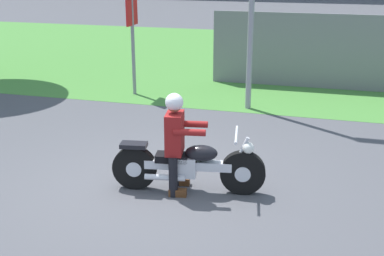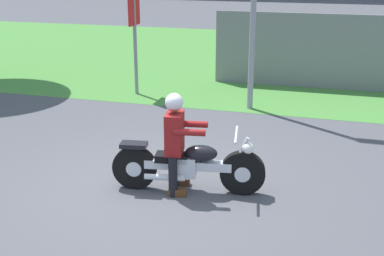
% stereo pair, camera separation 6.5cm
% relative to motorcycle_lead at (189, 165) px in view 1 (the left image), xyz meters
% --- Properties ---
extents(ground, '(120.00, 120.00, 0.00)m').
position_rel_motorcycle_lead_xyz_m(ground, '(-0.58, 0.00, -0.38)').
color(ground, '#4C4C51').
extents(grass_verge, '(60.00, 12.00, 0.01)m').
position_rel_motorcycle_lead_xyz_m(grass_verge, '(-0.58, 9.83, -0.38)').
color(grass_verge, '#478438').
rests_on(grass_verge, ground).
extents(motorcycle_lead, '(2.09, 0.70, 0.86)m').
position_rel_motorcycle_lead_xyz_m(motorcycle_lead, '(0.00, 0.00, 0.00)').
color(motorcycle_lead, black).
rests_on(motorcycle_lead, ground).
extents(rider_lead, '(0.60, 0.52, 1.39)m').
position_rel_motorcycle_lead_xyz_m(rider_lead, '(-0.17, -0.02, 0.43)').
color(rider_lead, black).
rests_on(rider_lead, ground).
extents(sign_banner, '(0.08, 0.60, 2.60)m').
position_rel_motorcycle_lead_xyz_m(sign_banner, '(-2.63, 4.64, 1.34)').
color(sign_banner, gray).
rests_on(sign_banner, ground).
extents(fence_segment, '(7.00, 0.06, 1.80)m').
position_rel_motorcycle_lead_xyz_m(fence_segment, '(2.36, 6.38, 0.52)').
color(fence_segment, slate).
rests_on(fence_segment, ground).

